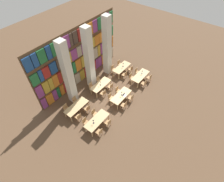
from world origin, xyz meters
TOP-DOWN VIEW (x-y plane):
  - ground_plane at (0.00, 0.00)m, footprint 40.00×40.00m
  - bookshelf_bank at (0.01, 3.64)m, footprint 9.82×0.35m
  - pillar_left at (-2.43, 2.36)m, footprint 0.63×0.63m
  - pillar_center at (0.00, 2.36)m, footprint 0.63×0.63m
  - pillar_right at (2.43, 2.36)m, footprint 0.63×0.63m
  - reading_table_0 at (-3.18, -1.10)m, footprint 2.13×0.86m
  - chair_0 at (-3.73, -1.82)m, footprint 0.42×0.40m
  - chair_1 at (-3.73, -0.39)m, footprint 0.42×0.40m
  - chair_2 at (-2.69, -1.82)m, footprint 0.42×0.40m
  - chair_3 at (-2.69, -0.39)m, footprint 0.42×0.40m
  - desk_lamp_0 at (-3.54, -1.08)m, footprint 0.14×0.14m
  - reading_table_1 at (0.03, -1.09)m, footprint 2.13×0.86m
  - chair_4 at (-0.52, -1.80)m, footprint 0.42×0.40m
  - chair_5 at (-0.52, -0.38)m, footprint 0.42×0.40m
  - chair_6 at (0.53, -1.80)m, footprint 0.42×0.40m
  - chair_7 at (0.53, -0.38)m, footprint 0.42×0.40m
  - desk_lamp_1 at (0.08, -1.11)m, footprint 0.14×0.14m
  - laptop at (0.17, -1.33)m, footprint 0.32×0.22m
  - reading_table_2 at (3.28, -1.07)m, footprint 2.13×0.86m
  - chair_8 at (2.80, -1.79)m, footprint 0.42×0.40m
  - chair_9 at (2.80, -0.36)m, footprint 0.42×0.40m
  - chair_10 at (3.82, -1.79)m, footprint 0.42×0.40m
  - chair_11 at (3.82, -0.36)m, footprint 0.42×0.40m
  - desk_lamp_2 at (3.56, -1.05)m, footprint 0.14×0.14m
  - reading_table_3 at (-3.20, 1.11)m, footprint 2.13×0.86m
  - chair_12 at (-3.74, 0.39)m, footprint 0.42×0.40m
  - chair_13 at (-3.74, 1.82)m, footprint 0.42×0.40m
  - chair_14 at (-2.70, 0.39)m, footprint 0.42×0.40m
  - chair_15 at (-2.70, 1.82)m, footprint 0.42×0.40m
  - reading_table_4 at (-0.03, 1.18)m, footprint 2.13×0.86m
  - chair_16 at (-0.56, 0.46)m, footprint 0.42×0.40m
  - chair_17 at (-0.56, 1.89)m, footprint 0.42×0.40m
  - chair_18 at (0.52, 0.46)m, footprint 0.42×0.40m
  - chair_19 at (0.52, 1.89)m, footprint 0.42×0.40m
  - desk_lamp_3 at (-0.11, 1.15)m, footprint 0.14×0.14m
  - reading_table_5 at (3.20, 1.09)m, footprint 2.13×0.86m
  - chair_20 at (2.68, 0.37)m, footprint 0.42×0.40m
  - chair_21 at (2.68, 1.80)m, footprint 0.42×0.40m
  - chair_22 at (3.77, 0.37)m, footprint 0.42×0.40m
  - chair_23 at (3.77, 1.80)m, footprint 0.42×0.40m
  - desk_lamp_4 at (3.33, 1.04)m, footprint 0.14×0.14m

SIDE VIEW (x-z plane):
  - ground_plane at x=0.00m, z-range 0.00..0.00m
  - chair_0 at x=-3.73m, z-range 0.03..0.91m
  - chair_1 at x=-3.73m, z-range 0.03..0.91m
  - chair_2 at x=-2.69m, z-range 0.03..0.91m
  - chair_3 at x=-2.69m, z-range 0.03..0.91m
  - chair_4 at x=-0.52m, z-range 0.03..0.91m
  - chair_5 at x=-0.52m, z-range 0.03..0.91m
  - chair_6 at x=0.53m, z-range 0.03..0.91m
  - chair_7 at x=0.53m, z-range 0.03..0.91m
  - chair_8 at x=2.80m, z-range 0.03..0.91m
  - chair_9 at x=2.80m, z-range 0.03..0.91m
  - chair_10 at x=3.82m, z-range 0.03..0.91m
  - chair_11 at x=3.82m, z-range 0.03..0.91m
  - chair_12 at x=-3.74m, z-range 0.03..0.91m
  - chair_13 at x=-3.74m, z-range 0.03..0.91m
  - chair_14 at x=-2.70m, z-range 0.03..0.91m
  - chair_15 at x=-2.70m, z-range 0.03..0.91m
  - chair_16 at x=-0.56m, z-range 0.03..0.91m
  - chair_17 at x=-0.56m, z-range 0.03..0.91m
  - chair_18 at x=0.52m, z-range 0.03..0.91m
  - chair_19 at x=0.52m, z-range 0.03..0.91m
  - chair_20 at x=2.68m, z-range 0.03..0.91m
  - chair_21 at x=2.68m, z-range 0.03..0.91m
  - chair_22 at x=3.77m, z-range 0.03..0.91m
  - chair_23 at x=3.77m, z-range 0.03..0.91m
  - reading_table_0 at x=-3.18m, z-range 0.29..1.04m
  - reading_table_1 at x=0.03m, z-range 0.29..1.04m
  - reading_table_2 at x=3.28m, z-range 0.29..1.04m
  - reading_table_3 at x=-3.20m, z-range 0.29..1.04m
  - reading_table_4 at x=-0.03m, z-range 0.29..1.04m
  - reading_table_5 at x=3.20m, z-range 0.29..1.04m
  - laptop at x=0.17m, z-range 0.68..0.89m
  - desk_lamp_2 at x=3.56m, z-range 0.81..1.22m
  - desk_lamp_0 at x=-3.54m, z-range 0.81..1.23m
  - desk_lamp_3 at x=-0.11m, z-range 0.82..1.25m
  - desk_lamp_1 at x=0.08m, z-range 0.82..1.26m
  - desk_lamp_4 at x=3.33m, z-range 0.83..1.29m
  - bookshelf_bank at x=0.01m, z-range -0.12..5.38m
  - pillar_left at x=-2.43m, z-range 0.00..6.00m
  - pillar_center at x=0.00m, z-range 0.00..6.00m
  - pillar_right at x=2.43m, z-range 0.00..6.00m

